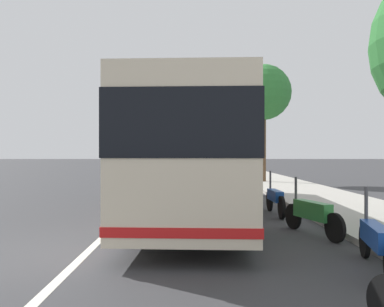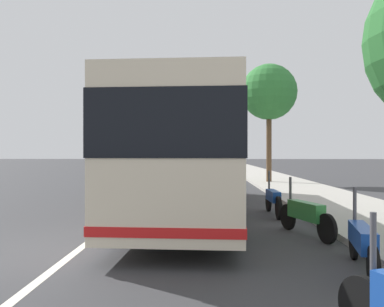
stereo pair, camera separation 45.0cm
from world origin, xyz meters
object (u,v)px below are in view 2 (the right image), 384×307
(motorcycle_by_tree, at_px, (305,214))
(car_behind_bus, at_px, (205,162))
(coach_bus, at_px, (194,151))
(car_far_distant, at_px, (196,164))
(roadside_tree_mid_block, at_px, (269,93))
(motorcycle_far_end, at_px, (273,199))
(motorcycle_mid_row, at_px, (362,242))

(motorcycle_by_tree, relative_size, car_behind_bus, 0.45)
(coach_bus, distance_m, car_far_distant, 26.49)
(motorcycle_by_tree, height_order, roadside_tree_mid_block, roadside_tree_mid_block)
(coach_bus, height_order, motorcycle_far_end, coach_bus)
(motorcycle_far_end, bearing_deg, coach_bus, 77.99)
(motorcycle_far_end, bearing_deg, motorcycle_by_tree, -177.04)
(coach_bus, xyz_separation_m, motorcycle_by_tree, (-3.40, -2.52, -1.40))
(motorcycle_by_tree, bearing_deg, motorcycle_far_end, -13.55)
(motorcycle_mid_row, xyz_separation_m, motorcycle_far_end, (5.66, 0.38, 0.01))
(motorcycle_by_tree, height_order, motorcycle_far_end, motorcycle_far_end)
(motorcycle_by_tree, xyz_separation_m, roadside_tree_mid_block, (14.89, -1.59, 4.87))
(motorcycle_far_end, distance_m, roadside_tree_mid_block, 13.02)
(motorcycle_mid_row, relative_size, car_behind_bus, 0.49)
(coach_bus, height_order, car_behind_bus, coach_bus)
(motorcycle_far_end, relative_size, car_far_distant, 0.54)
(motorcycle_mid_row, distance_m, car_far_distant, 32.72)
(motorcycle_mid_row, bearing_deg, car_behind_bus, 14.59)
(coach_bus, bearing_deg, car_far_distant, 3.84)
(roadside_tree_mid_block, bearing_deg, car_behind_bus, 7.97)
(coach_bus, distance_m, motorcycle_mid_row, 6.82)
(motorcycle_far_end, xyz_separation_m, car_far_distant, (26.91, 2.75, 0.23))
(car_behind_bus, xyz_separation_m, roadside_tree_mid_block, (-25.69, -3.59, 4.64))
(car_far_distant, bearing_deg, motorcycle_mid_row, -171.88)
(motorcycle_far_end, bearing_deg, car_far_distant, 4.83)
(car_far_distant, height_order, roadside_tree_mid_block, roadside_tree_mid_block)
(coach_bus, height_order, motorcycle_by_tree, coach_bus)
(motorcycle_by_tree, bearing_deg, roadside_tree_mid_block, -23.61)
(car_far_distant, bearing_deg, car_behind_bus, -2.42)
(roadside_tree_mid_block, bearing_deg, coach_bus, 160.32)
(motorcycle_far_end, relative_size, roadside_tree_mid_block, 0.31)
(coach_bus, relative_size, motorcycle_by_tree, 6.01)
(car_far_distant, bearing_deg, roadside_tree_mid_block, -160.48)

